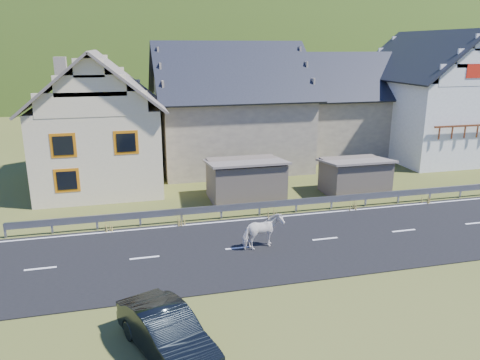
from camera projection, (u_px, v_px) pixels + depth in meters
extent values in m
plane|color=#3B4213|center=(325.00, 240.00, 21.07)|extent=(160.00, 160.00, 0.00)
cube|color=black|center=(325.00, 239.00, 21.06)|extent=(60.00, 7.00, 0.04)
cube|color=silver|center=(325.00, 239.00, 21.05)|extent=(60.00, 6.60, 0.01)
cube|color=#93969B|center=(296.00, 202.00, 24.33)|extent=(28.00, 0.08, 0.34)
cube|color=#93969B|center=(5.00, 231.00, 21.14)|extent=(0.10, 0.06, 0.70)
cube|color=#93969B|center=(52.00, 227.00, 21.61)|extent=(0.10, 0.06, 0.70)
cube|color=#93969B|center=(97.00, 223.00, 22.08)|extent=(0.10, 0.06, 0.70)
cube|color=#93969B|center=(140.00, 219.00, 22.54)|extent=(0.10, 0.06, 0.70)
cube|color=#93969B|center=(181.00, 216.00, 23.01)|extent=(0.10, 0.06, 0.70)
cube|color=#93969B|center=(221.00, 213.00, 23.48)|extent=(0.10, 0.06, 0.70)
cube|color=#93969B|center=(259.00, 209.00, 23.95)|extent=(0.10, 0.06, 0.70)
cube|color=#93969B|center=(296.00, 206.00, 24.42)|extent=(0.10, 0.06, 0.70)
cube|color=#93969B|center=(331.00, 203.00, 24.89)|extent=(0.10, 0.06, 0.70)
cube|color=#93969B|center=(365.00, 200.00, 25.35)|extent=(0.10, 0.06, 0.70)
cube|color=#93969B|center=(398.00, 197.00, 25.82)|extent=(0.10, 0.06, 0.70)
cube|color=#93969B|center=(430.00, 195.00, 26.29)|extent=(0.10, 0.06, 0.70)
cube|color=#93969B|center=(460.00, 192.00, 26.76)|extent=(0.10, 0.06, 0.70)
cube|color=brown|center=(246.00, 181.00, 26.35)|extent=(4.30, 3.30, 2.40)
cube|color=brown|center=(355.00, 177.00, 27.43)|extent=(3.80, 2.90, 2.20)
cube|color=beige|center=(100.00, 144.00, 29.22)|extent=(7.00, 9.00, 5.00)
cube|color=#C36A0C|center=(63.00, 146.00, 24.40)|extent=(1.30, 0.12, 1.30)
cube|color=#C36A0C|center=(126.00, 143.00, 25.15)|extent=(1.30, 0.12, 1.30)
cube|color=#C36A0C|center=(67.00, 180.00, 24.92)|extent=(1.30, 0.12, 1.30)
cube|color=gray|center=(62.00, 77.00, 29.02)|extent=(0.70, 0.70, 2.40)
cube|color=gray|center=(229.00, 130.00, 34.12)|extent=(10.00, 9.00, 5.00)
cube|color=gray|center=(342.00, 123.00, 38.38)|extent=(9.00, 8.00, 4.60)
cube|color=white|center=(430.00, 117.00, 36.79)|extent=(8.00, 10.00, 6.00)
cube|color=#5E2C14|center=(478.00, 125.00, 31.85)|extent=(6.80, 0.12, 0.12)
ellipsoid|color=#244012|center=(156.00, 116.00, 195.53)|extent=(440.00, 280.00, 260.00)
imported|color=silver|center=(263.00, 232.00, 19.92)|extent=(1.28, 1.93, 1.50)
imported|color=black|center=(167.00, 333.00, 13.11)|extent=(2.81, 4.29, 1.34)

